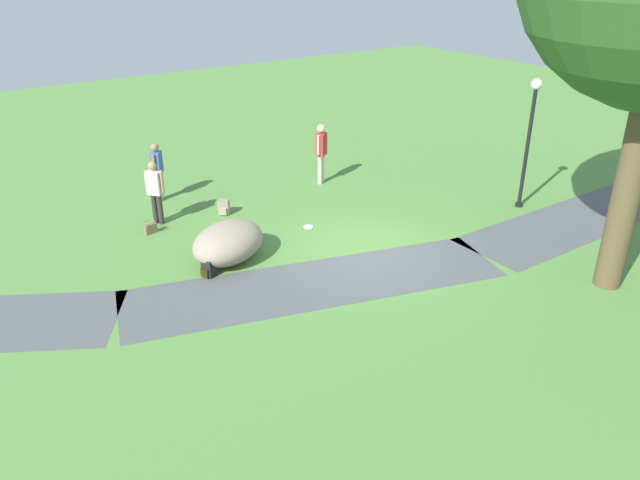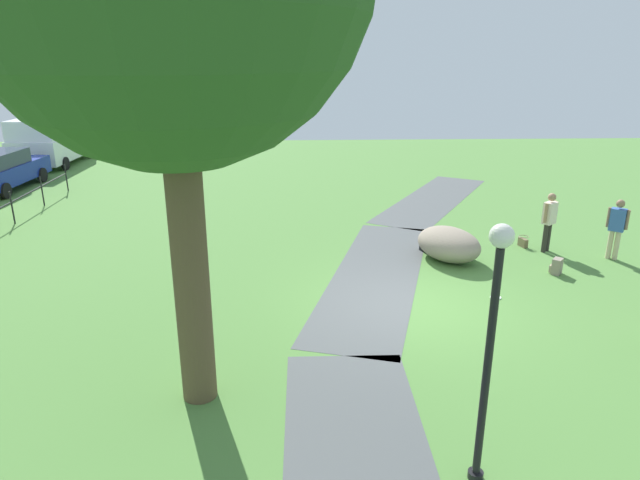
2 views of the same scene
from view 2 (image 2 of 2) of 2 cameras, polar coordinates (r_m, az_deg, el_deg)
name	(u,v)px [view 2 (image 2 of 2)]	position (r m, az deg, el deg)	size (l,w,h in m)	color
ground_plane	(412,306)	(12.24, 9.41, -6.73)	(48.00, 48.00, 0.00)	#51823B
footpath_segment_mid	(376,274)	(13.81, 5.81, -3.52)	(8.25, 4.18, 0.01)	#4D5152
footpath_segment_far	(433,199)	(21.22, 11.54, 4.14)	(7.93, 5.79, 0.01)	#4D5152
lamp_post	(491,331)	(6.87, 17.15, -8.87)	(0.28, 0.28, 3.43)	black
lawn_boulder	(449,244)	(14.97, 13.05, -0.40)	(2.31, 2.08, 0.86)	gray
woman_with_handbag	(549,218)	(16.25, 22.43, 2.08)	(0.41, 0.43, 1.64)	#2E2B26
passerby_on_path	(617,225)	(16.40, 28.12, 1.35)	(0.41, 0.43, 1.62)	beige
handbag_on_grass	(523,242)	(16.65, 20.08, -0.18)	(0.34, 0.33, 0.31)	brown
backpack_by_boulder	(425,244)	(15.59, 10.75, -0.39)	(0.33, 0.33, 0.40)	black
spare_backpack_on_lawn	(557,266)	(14.91, 23.08, -2.51)	(0.35, 0.35, 0.40)	gray
frisbee_on_grass	(496,297)	(13.08, 17.55, -5.63)	(0.24, 0.24, 0.02)	silver
delivery_van	(53,138)	(30.30, -25.71, 9.42)	(5.14, 2.48, 2.30)	white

